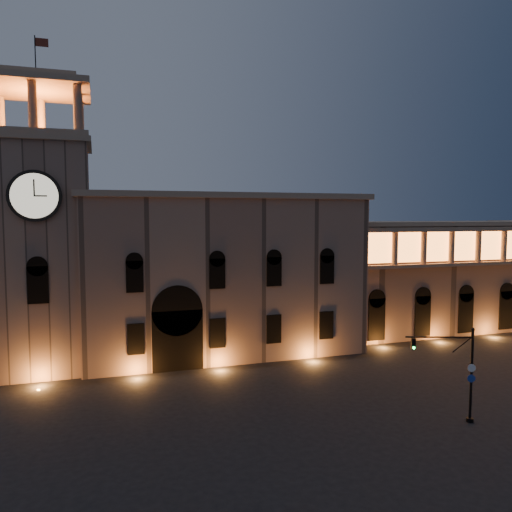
# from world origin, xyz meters

# --- Properties ---
(ground) EXTENTS (160.00, 160.00, 0.00)m
(ground) POSITION_xyz_m (0.00, 0.00, 0.00)
(ground) COLOR black
(ground) RESTS_ON ground
(government_building) EXTENTS (30.80, 12.80, 17.60)m
(government_building) POSITION_xyz_m (-2.08, 21.93, 8.77)
(government_building) COLOR #7F6353
(government_building) RESTS_ON ground
(clock_tower) EXTENTS (9.80, 9.80, 32.40)m
(clock_tower) POSITION_xyz_m (-20.50, 20.98, 12.50)
(clock_tower) COLOR #7F6353
(clock_tower) RESTS_ON ground
(colonnade_wing) EXTENTS (40.60, 11.50, 14.50)m
(colonnade_wing) POSITION_xyz_m (32.00, 23.92, 7.33)
(colonnade_wing) COLOR #7A5E4E
(colonnade_wing) RESTS_ON ground
(traffic_light) EXTENTS (4.91, 1.93, 7.08)m
(traffic_light) POSITION_xyz_m (9.88, -2.52, 3.72)
(traffic_light) COLOR black
(traffic_light) RESTS_ON ground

